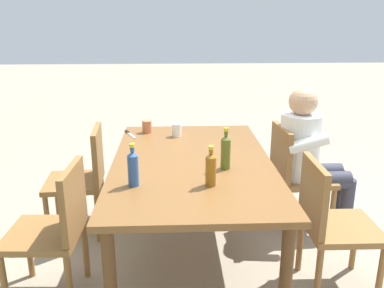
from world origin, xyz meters
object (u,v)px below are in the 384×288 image
at_px(bottle_blue, 133,168).
at_px(backpack_by_near_side, 193,163).
at_px(cup_white, 177,130).
at_px(chair_far_left, 56,226).
at_px(person_in_white_shirt, 309,152).
at_px(bottle_olive, 226,151).
at_px(chair_far_right, 84,175).
at_px(table_knife, 129,134).
at_px(cup_terracotta, 147,127).
at_px(dining_table, 192,171).
at_px(bottle_amber, 211,169).
at_px(chair_near_right, 294,172).
at_px(chair_near_left, 330,220).

xyz_separation_m(bottle_blue, backpack_by_near_side, (1.83, -0.43, -0.66)).
distance_m(bottle_blue, cup_white, 1.03).
xyz_separation_m(chair_far_left, bottle_blue, (-0.00, -0.48, 0.37)).
distance_m(person_in_white_shirt, bottle_olive, 0.96).
xyz_separation_m(chair_far_right, bottle_olive, (-0.57, -1.05, 0.38)).
bearing_deg(table_knife, cup_white, -101.72).
relative_size(chair_far_left, backpack_by_near_side, 2.10).
xyz_separation_m(chair_far_left, cup_white, (1.00, -0.74, 0.31)).
distance_m(cup_terracotta, backpack_by_near_side, 1.01).
bearing_deg(bottle_blue, bottle_olive, -66.41).
height_order(chair_far_left, bottle_blue, bottle_blue).
bearing_deg(chair_far_left, dining_table, -64.16).
xyz_separation_m(chair_far_right, backpack_by_near_side, (1.00, -0.92, -0.29)).
distance_m(bottle_amber, backpack_by_near_side, 1.96).
height_order(chair_far_right, bottle_blue, bottle_blue).
bearing_deg(chair_far_right, person_in_white_shirt, -90.18).
height_order(chair_far_right, chair_far_left, same).
height_order(chair_far_right, bottle_olive, bottle_olive).
distance_m(chair_near_right, cup_terracotta, 1.27).
bearing_deg(table_knife, dining_table, -143.39).
bearing_deg(chair_near_left, cup_terracotta, 46.94).
height_order(cup_terracotta, backpack_by_near_side, cup_terracotta).
bearing_deg(chair_near_left, table_knife, 51.32).
relative_size(person_in_white_shirt, bottle_amber, 4.81).
xyz_separation_m(cup_terracotta, table_knife, (-0.04, 0.15, -0.05)).
relative_size(dining_table, person_in_white_shirt, 1.53).
relative_size(chair_near_left, bottle_olive, 3.13).
xyz_separation_m(chair_far_left, cup_terracotta, (1.12, -0.49, 0.31)).
height_order(dining_table, table_knife, table_knife).
xyz_separation_m(dining_table, chair_near_left, (-0.40, -0.84, -0.18)).
distance_m(chair_far_right, bottle_blue, 1.02).
xyz_separation_m(person_in_white_shirt, bottle_amber, (-0.84, 0.86, 0.20)).
distance_m(chair_far_right, cup_white, 0.83).
bearing_deg(backpack_by_near_side, person_in_white_shirt, -138.80).
relative_size(chair_far_right, chair_far_left, 1.00).
height_order(chair_near_left, cup_terracotta, chair_near_left).
relative_size(bottle_amber, cup_terracotta, 2.36).
bearing_deg(bottle_blue, table_knife, 7.09).
relative_size(chair_far_left, bottle_amber, 3.55).
bearing_deg(cup_terracotta, chair_far_right, 121.51).
relative_size(chair_near_right, bottle_blue, 3.36).
distance_m(chair_far_right, table_knife, 0.51).
bearing_deg(chair_far_right, bottle_olive, -118.52).
bearing_deg(chair_far_right, dining_table, -115.95).
bearing_deg(dining_table, chair_near_right, -64.68).
distance_m(chair_near_right, bottle_blue, 1.50).
distance_m(person_in_white_shirt, cup_white, 1.08).
distance_m(dining_table, bottle_olive, 0.33).
xyz_separation_m(chair_near_left, chair_far_right, (0.82, 1.69, 0.00)).
height_order(dining_table, cup_white, cup_white).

